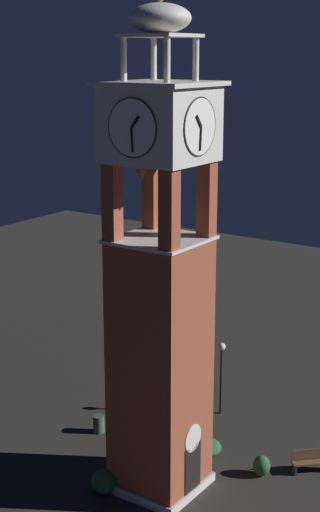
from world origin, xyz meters
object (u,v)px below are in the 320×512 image
(park_bench, at_px, (311,461))
(lamp_post, at_px, (221,364))
(trash_bin, at_px, (99,424))
(clock_tower, at_px, (160,299))

(park_bench, xyz_separation_m, lamp_post, (2.48, 5.72, 2.03))
(lamp_post, bearing_deg, trash_bin, 142.81)
(trash_bin, bearing_deg, clock_tower, -113.63)
(park_bench, relative_size, lamp_post, 0.40)
(clock_tower, bearing_deg, park_bench, -45.55)
(clock_tower, distance_m, lamp_post, 8.78)
(park_bench, height_order, trash_bin, park_bench)
(lamp_post, bearing_deg, park_bench, -113.41)
(clock_tower, bearing_deg, lamp_post, 10.04)
(lamp_post, relative_size, trash_bin, 4.50)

